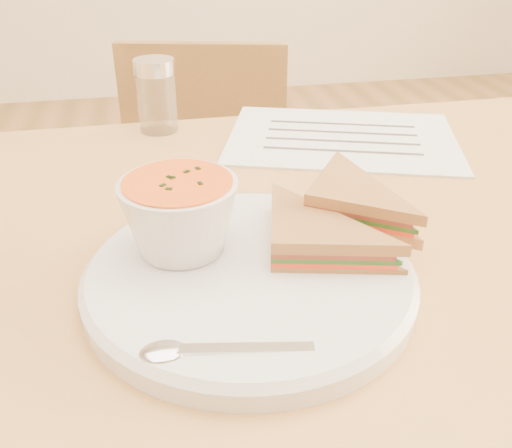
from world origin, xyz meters
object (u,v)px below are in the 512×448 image
object	(u,v)px
chair_far	(201,252)
soup_bowl	(180,220)
condiment_shaker	(157,96)
plate	(249,278)

from	to	relation	value
chair_far	soup_bowl	distance (m)	0.71
soup_bowl	condiment_shaker	world-z (taller)	condiment_shaker
chair_far	soup_bowl	bearing A→B (deg)	96.75
chair_far	plate	world-z (taller)	chair_far
chair_far	soup_bowl	xyz separation A→B (m)	(-0.07, -0.58, 0.41)
soup_bowl	condiment_shaker	distance (m)	0.37
chair_far	soup_bowl	world-z (taller)	soup_bowl
condiment_shaker	chair_far	bearing A→B (deg)	72.19
chair_far	condiment_shaker	size ratio (longest dim) A/B	7.72
chair_far	plate	bearing A→B (deg)	102.08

